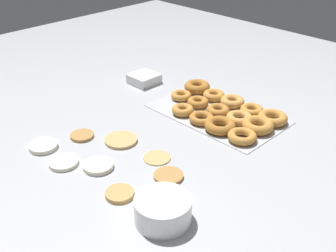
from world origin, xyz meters
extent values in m
plane|color=#B2B5BA|center=(0.00, 0.00, 0.00)|extent=(3.00, 3.00, 0.00)
cylinder|color=beige|center=(0.00, 0.16, 0.01)|extent=(0.09, 0.09, 0.01)
cylinder|color=tan|center=(-0.15, 0.20, 0.01)|extent=(0.08, 0.08, 0.01)
cylinder|color=tan|center=(0.07, 0.02, 0.01)|extent=(0.11, 0.11, 0.01)
cylinder|color=#B27F42|center=(-0.19, 0.05, 0.01)|extent=(0.09, 0.09, 0.01)
cylinder|color=silver|center=(0.22, 0.22, 0.01)|extent=(0.10, 0.10, 0.01)
cylinder|color=silver|center=(0.09, 0.23, 0.01)|extent=(0.09, 0.09, 0.01)
cylinder|color=#B27F42|center=(0.19, 0.09, 0.01)|extent=(0.08, 0.08, 0.01)
cylinder|color=tan|center=(-0.09, 0.00, 0.00)|extent=(0.09, 0.09, 0.01)
cube|color=silver|center=(-0.03, -0.37, 0.00)|extent=(0.50, 0.30, 0.01)
torus|color=#C68438|center=(-0.22, -0.46, 0.02)|extent=(0.11, 0.11, 0.03)
torus|color=#C68438|center=(-0.12, -0.46, 0.02)|extent=(0.09, 0.09, 0.03)
torus|color=#D19347|center=(-0.03, -0.46, 0.02)|extent=(0.09, 0.09, 0.03)
torus|color=#C68438|center=(0.06, -0.46, 0.02)|extent=(0.09, 0.09, 0.03)
torus|color=#AD6B28|center=(0.16, -0.47, 0.02)|extent=(0.11, 0.11, 0.04)
torus|color=#C68438|center=(-0.21, -0.37, 0.02)|extent=(0.11, 0.11, 0.03)
torus|color=#D19347|center=(-0.13, -0.37, 0.02)|extent=(0.10, 0.10, 0.03)
torus|color=#B7752D|center=(-0.04, -0.37, 0.02)|extent=(0.09, 0.09, 0.03)
torus|color=#B7752D|center=(0.06, -0.37, 0.02)|extent=(0.08, 0.08, 0.03)
torus|color=#C68438|center=(0.15, -0.36, 0.02)|extent=(0.08, 0.08, 0.02)
torus|color=#C68438|center=(-0.22, -0.28, 0.02)|extent=(0.10, 0.10, 0.03)
torus|color=#AD6B28|center=(-0.12, -0.28, 0.02)|extent=(0.11, 0.11, 0.03)
torus|color=#B7752D|center=(-0.03, -0.28, 0.02)|extent=(0.09, 0.09, 0.03)
torus|color=#C68438|center=(0.06, -0.27, 0.02)|extent=(0.08, 0.08, 0.03)
cylinder|color=white|center=(-0.31, 0.19, 0.03)|extent=(0.15, 0.15, 0.07)
cube|color=white|center=(0.38, -0.37, 0.01)|extent=(0.11, 0.11, 0.02)
cube|color=white|center=(0.38, -0.37, 0.03)|extent=(0.11, 0.11, 0.02)
camera|label=1|loc=(-0.90, 0.76, 0.75)|focal=45.00mm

